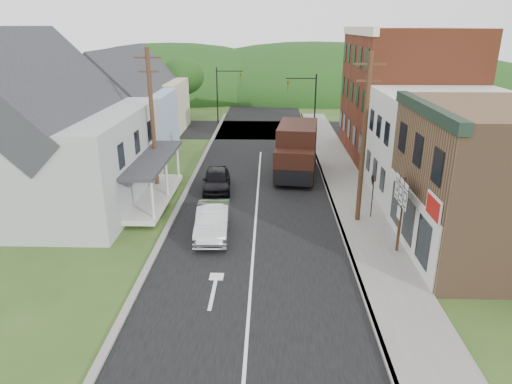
# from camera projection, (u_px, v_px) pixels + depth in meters

# --- Properties ---
(ground) EXTENTS (120.00, 120.00, 0.00)m
(ground) POSITION_uv_depth(u_px,v_px,m) (253.00, 250.00, 21.99)
(ground) COLOR #2D4719
(ground) RESTS_ON ground
(road) EXTENTS (9.00, 90.00, 0.02)m
(road) POSITION_uv_depth(u_px,v_px,m) (258.00, 183.00, 31.38)
(road) COLOR black
(road) RESTS_ON ground
(cross_road) EXTENTS (60.00, 9.00, 0.02)m
(cross_road) POSITION_uv_depth(u_px,v_px,m) (262.00, 130.00, 47.34)
(cross_road) COLOR black
(cross_road) RESTS_ON ground
(sidewalk_right) EXTENTS (2.80, 55.00, 0.15)m
(sidewalk_right) POSITION_uv_depth(u_px,v_px,m) (349.00, 192.00, 29.32)
(sidewalk_right) COLOR slate
(sidewalk_right) RESTS_ON ground
(curb_right) EXTENTS (0.20, 55.00, 0.15)m
(curb_right) POSITION_uv_depth(u_px,v_px,m) (328.00, 192.00, 29.35)
(curb_right) COLOR slate
(curb_right) RESTS_ON ground
(curb_left) EXTENTS (0.30, 55.00, 0.12)m
(curb_left) POSITION_uv_depth(u_px,v_px,m) (186.00, 191.00, 29.61)
(curb_left) COLOR slate
(curb_left) RESTS_ON ground
(storefront_tan) EXTENTS (8.00, 8.00, 7.00)m
(storefront_tan) POSITION_uv_depth(u_px,v_px,m) (504.00, 183.00, 20.48)
(storefront_tan) COLOR brown
(storefront_tan) RESTS_ON ground
(storefront_white) EXTENTS (8.00, 7.00, 6.50)m
(storefront_white) POSITION_uv_depth(u_px,v_px,m) (444.00, 147.00, 27.61)
(storefront_white) COLOR silver
(storefront_white) RESTS_ON ground
(storefront_red) EXTENTS (8.00, 12.00, 10.00)m
(storefront_red) POSITION_uv_depth(u_px,v_px,m) (404.00, 95.00, 35.93)
(storefront_red) COLOR brown
(storefront_red) RESTS_ON ground
(house_gray) EXTENTS (10.20, 12.24, 8.35)m
(house_gray) POSITION_uv_depth(u_px,v_px,m) (51.00, 134.00, 26.50)
(house_gray) COLOR #9C9FA1
(house_gray) RESTS_ON ground
(house_blue) EXTENTS (7.14, 8.16, 7.28)m
(house_blue) POSITION_uv_depth(u_px,v_px,m) (125.00, 110.00, 36.99)
(house_blue) COLOR #8FA1C3
(house_blue) RESTS_ON ground
(house_cream) EXTENTS (7.14, 8.16, 7.28)m
(house_cream) POSITION_uv_depth(u_px,v_px,m) (147.00, 95.00, 45.45)
(house_cream) COLOR beige
(house_cream) RESTS_ON ground
(utility_pole_right) EXTENTS (1.60, 0.26, 9.00)m
(utility_pole_right) POSITION_uv_depth(u_px,v_px,m) (364.00, 139.00, 23.53)
(utility_pole_right) COLOR #472D19
(utility_pole_right) RESTS_ON ground
(utility_pole_left) EXTENTS (1.60, 0.26, 9.00)m
(utility_pole_left) POSITION_uv_depth(u_px,v_px,m) (152.00, 121.00, 28.08)
(utility_pole_left) COLOR #472D19
(utility_pole_left) RESTS_ON ground
(traffic_signal_right) EXTENTS (2.87, 0.20, 6.00)m
(traffic_signal_right) POSITION_uv_depth(u_px,v_px,m) (308.00, 98.00, 42.65)
(traffic_signal_right) COLOR black
(traffic_signal_right) RESTS_ON ground
(traffic_signal_left) EXTENTS (2.87, 0.20, 6.00)m
(traffic_signal_left) POSITION_uv_depth(u_px,v_px,m) (223.00, 88.00, 49.46)
(traffic_signal_left) COLOR black
(traffic_signal_left) RESTS_ON ground
(tree_left_b) EXTENTS (4.80, 4.80, 6.94)m
(tree_left_b) POSITION_uv_depth(u_px,v_px,m) (18.00, 106.00, 32.05)
(tree_left_b) COLOR #382616
(tree_left_b) RESTS_ON ground
(tree_left_c) EXTENTS (5.80, 5.80, 8.41)m
(tree_left_c) POSITION_uv_depth(u_px,v_px,m) (41.00, 78.00, 39.25)
(tree_left_c) COLOR #382616
(tree_left_c) RESTS_ON ground
(tree_left_d) EXTENTS (4.80, 4.80, 6.94)m
(tree_left_d) POSITION_uv_depth(u_px,v_px,m) (182.00, 76.00, 50.61)
(tree_left_d) COLOR #382616
(tree_left_d) RESTS_ON ground
(forested_ridge) EXTENTS (90.00, 30.00, 16.00)m
(forested_ridge) POSITION_uv_depth(u_px,v_px,m) (265.00, 93.00, 73.63)
(forested_ridge) COLOR black
(forested_ridge) RESTS_ON ground
(silver_sedan) EXTENTS (1.82, 4.68, 1.52)m
(silver_sedan) POSITION_uv_depth(u_px,v_px,m) (213.00, 221.00, 23.34)
(silver_sedan) COLOR #BBBCC1
(silver_sedan) RESTS_ON ground
(dark_sedan) EXTENTS (2.08, 4.45, 1.47)m
(dark_sedan) POSITION_uv_depth(u_px,v_px,m) (217.00, 180.00, 29.59)
(dark_sedan) COLOR black
(dark_sedan) RESTS_ON ground
(delivery_van) EXTENTS (3.38, 6.77, 3.63)m
(delivery_van) POSITION_uv_depth(u_px,v_px,m) (297.00, 151.00, 32.29)
(delivery_van) COLOR black
(delivery_van) RESTS_ON ground
(route_sign_cluster) EXTENTS (0.19, 2.10, 3.67)m
(route_sign_cluster) POSITION_uv_depth(u_px,v_px,m) (401.00, 204.00, 20.79)
(route_sign_cluster) COLOR #472D19
(route_sign_cluster) RESTS_ON sidewalk_right
(warning_sign) EXTENTS (0.12, 0.70, 2.54)m
(warning_sign) POSITION_uv_depth(u_px,v_px,m) (373.00, 189.00, 24.88)
(warning_sign) COLOR black
(warning_sign) RESTS_ON sidewalk_right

